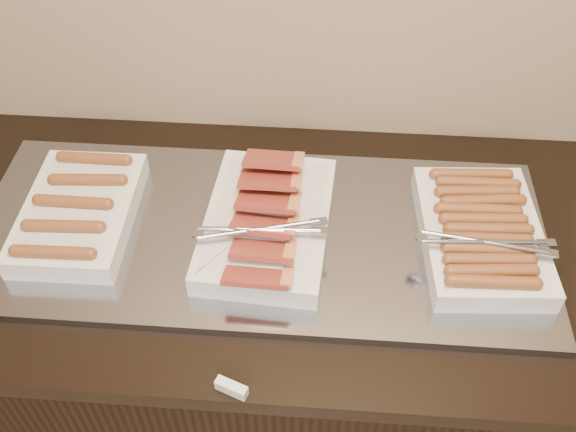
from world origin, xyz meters
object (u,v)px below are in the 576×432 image
object	(u,v)px
counter	(275,350)
warming_tray	(259,234)
dish_center	(267,222)
dish_left	(79,212)
dish_right	(481,233)

from	to	relation	value
counter	warming_tray	size ratio (longest dim) A/B	1.72
dish_center	counter	bearing A→B (deg)	28.73
warming_tray	dish_left	size ratio (longest dim) A/B	3.59
dish_left	dish_center	world-z (taller)	dish_center
counter	dish_right	bearing A→B (deg)	-0.51
counter	warming_tray	bearing A→B (deg)	180.00
counter	dish_center	xyz separation A→B (m)	(-0.01, -0.00, 0.50)
warming_tray	dish_left	bearing A→B (deg)	180.00
dish_center	dish_left	bearing A→B (deg)	-176.86
warming_tray	dish_center	xyz separation A→B (m)	(0.02, -0.00, 0.04)
dish_center	dish_right	distance (m)	0.44
counter	dish_right	size ratio (longest dim) A/B	5.64
warming_tray	dish_right	xyz separation A→B (m)	(0.45, -0.00, 0.04)
counter	dish_left	distance (m)	0.64
dish_center	warming_tray	bearing A→B (deg)	170.90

